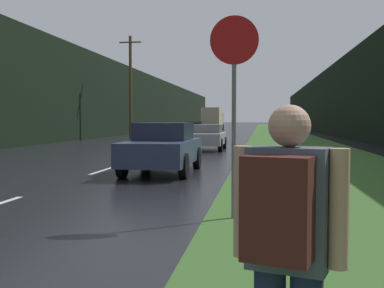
# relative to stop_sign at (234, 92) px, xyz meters

# --- Properties ---
(grass_verge) EXTENTS (6.00, 240.00, 0.02)m
(grass_verge) POSITION_rel_stop_sign_xyz_m (2.54, 32.60, -1.98)
(grass_verge) COLOR #386028
(grass_verge) RESTS_ON ground_plane
(lane_stripe_c) EXTENTS (0.12, 3.00, 0.01)m
(lane_stripe_c) POSITION_rel_stop_sign_xyz_m (-4.41, 7.08, -1.99)
(lane_stripe_c) COLOR silver
(lane_stripe_c) RESTS_ON ground_plane
(lane_stripe_d) EXTENTS (0.12, 3.00, 0.01)m
(lane_stripe_d) POSITION_rel_stop_sign_xyz_m (-4.41, 14.08, -1.99)
(lane_stripe_d) COLOR silver
(lane_stripe_d) RESTS_ON ground_plane
(lane_stripe_e) EXTENTS (0.12, 3.00, 0.01)m
(lane_stripe_e) POSITION_rel_stop_sign_xyz_m (-4.41, 21.08, -1.99)
(lane_stripe_e) COLOR silver
(lane_stripe_e) RESTS_ON ground_plane
(treeline_far_side) EXTENTS (2.00, 140.00, 7.22)m
(treeline_far_side) POSITION_rel_stop_sign_xyz_m (-14.37, 42.60, 1.62)
(treeline_far_side) COLOR black
(treeline_far_side) RESTS_ON ground_plane
(treeline_near_side) EXTENTS (2.00, 140.00, 7.17)m
(treeline_near_side) POSITION_rel_stop_sign_xyz_m (8.54, 42.60, 1.59)
(treeline_near_side) COLOR black
(treeline_near_side) RESTS_ON ground_plane
(utility_pole_far) EXTENTS (1.80, 0.24, 8.31)m
(utility_pole_far) POSITION_rel_stop_sign_xyz_m (-10.04, 30.45, 2.30)
(utility_pole_far) COLOR #4C3823
(utility_pole_far) RESTS_ON ground_plane
(stop_sign) EXTENTS (0.76, 0.07, 3.18)m
(stop_sign) POSITION_rel_stop_sign_xyz_m (0.00, 0.00, 0.00)
(stop_sign) COLOR slate
(stop_sign) RESTS_ON ground_plane
(hitchhiker_with_backpack) EXTENTS (0.55, 0.48, 1.64)m
(hitchhiker_with_backpack) POSITION_rel_stop_sign_xyz_m (0.54, -5.19, -1.05)
(hitchhiker_with_backpack) COLOR #1E2847
(hitchhiker_with_backpack) RESTS_ON ground_plane
(car_passing_near) EXTENTS (1.88, 4.36, 1.48)m
(car_passing_near) POSITION_rel_stop_sign_xyz_m (-2.44, 6.38, -1.24)
(car_passing_near) COLOR #2D3856
(car_passing_near) RESTS_ON ground_plane
(car_passing_far) EXTENTS (2.01, 4.14, 1.31)m
(car_passing_far) POSITION_rel_stop_sign_xyz_m (-2.44, 17.28, -1.31)
(car_passing_far) COLOR #9E9EA3
(car_passing_far) RESTS_ON ground_plane
(car_oncoming) EXTENTS (1.87, 4.34, 1.39)m
(car_oncoming) POSITION_rel_stop_sign_xyz_m (-6.39, 43.33, -1.28)
(car_oncoming) COLOR #4C514C
(car_oncoming) RESTS_ON ground_plane
(delivery_truck) EXTENTS (2.65, 8.31, 3.25)m
(delivery_truck) POSITION_rel_stop_sign_xyz_m (-6.39, 61.27, -0.25)
(delivery_truck) COLOR #6E684F
(delivery_truck) RESTS_ON ground_plane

